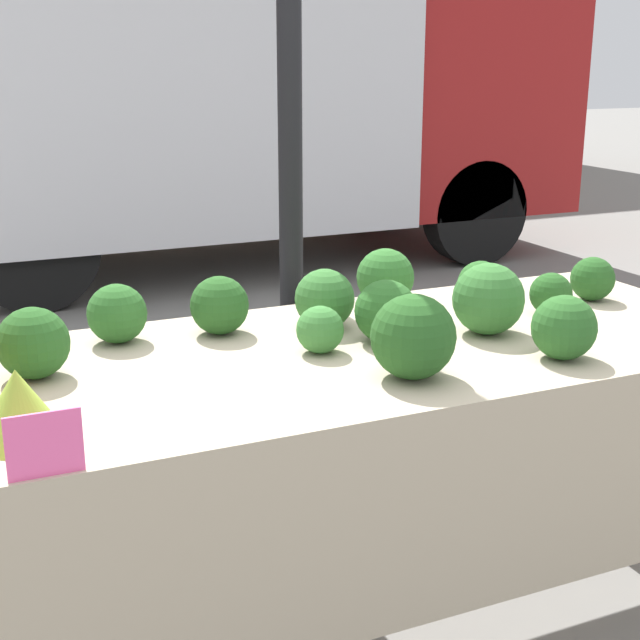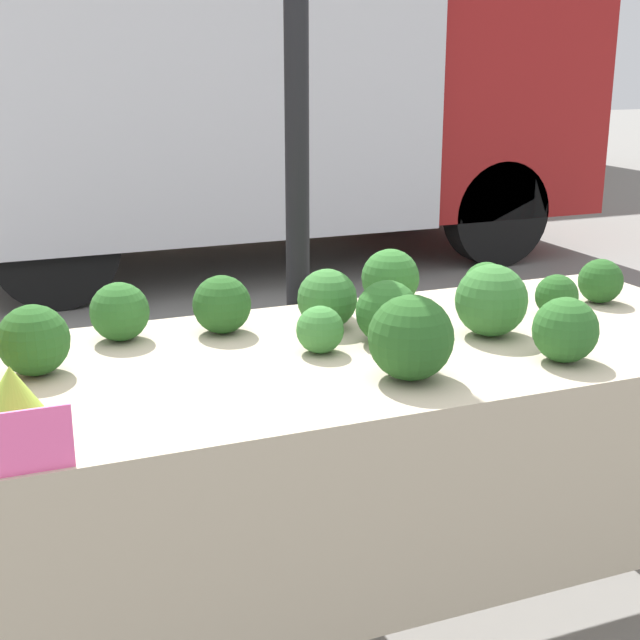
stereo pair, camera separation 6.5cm
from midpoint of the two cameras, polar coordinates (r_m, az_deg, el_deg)
tent_pole at (r=2.61m, az=-0.74°, el=8.64°), size 0.07×0.07×2.30m
parked_truck at (r=6.72m, az=-4.95°, el=15.56°), size 4.81×2.04×2.65m
market_table at (r=2.08m, az=1.60°, el=-5.22°), size 2.26×0.84×0.84m
romanesco_head at (r=1.70m, az=-18.04°, el=-5.00°), size 0.17×0.17×0.14m
broccoli_head_0 at (r=2.16m, az=5.19°, el=0.50°), size 0.15×0.15×0.15m
broccoli_head_1 at (r=2.64m, az=18.20°, el=2.38°), size 0.13×0.13×0.13m
broccoli_head_2 at (r=2.50m, az=11.33°, el=2.18°), size 0.13×0.13×0.13m
broccoli_head_3 at (r=1.92m, az=6.80°, el=-1.14°), size 0.19×0.19×0.19m
broccoli_head_4 at (r=2.48m, az=5.28°, el=2.70°), size 0.16×0.16×0.16m
broccoli_head_5 at (r=2.10m, az=16.29°, el=-0.62°), size 0.15×0.15×0.15m
broccoli_head_6 at (r=2.22m, az=-11.88°, el=0.51°), size 0.15×0.15×0.15m
broccoli_head_7 at (r=2.24m, az=-5.47°, el=0.99°), size 0.15×0.15×0.15m
broccoli_head_8 at (r=2.27m, az=1.29°, el=1.36°), size 0.15×0.15×0.15m
broccoli_head_9 at (r=2.25m, az=11.73°, el=1.23°), size 0.18×0.18×0.18m
broccoli_head_10 at (r=2.46m, az=15.65°, el=1.50°), size 0.11×0.11×0.11m
broccoli_head_11 at (r=2.08m, az=0.81°, el=-0.64°), size 0.11×0.11×0.11m
broccoli_head_12 at (r=2.02m, az=-16.98°, el=-1.26°), size 0.16×0.16×0.16m
price_sign at (r=1.56m, az=-16.65°, el=-7.42°), size 0.13×0.01×0.11m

